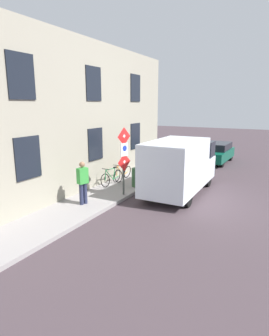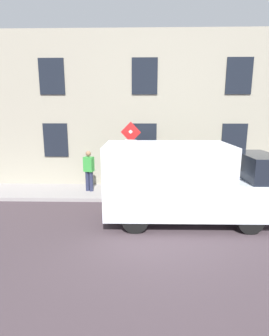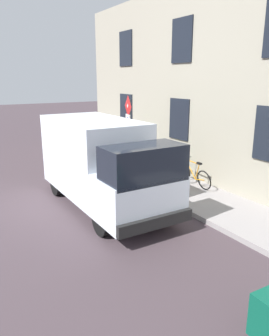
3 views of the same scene
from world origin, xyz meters
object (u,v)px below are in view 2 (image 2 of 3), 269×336
Objects in this scene: sign_post_stacked at (131,152)px; delivery_van at (185,181)px; pedestrian at (89,170)px; litter_bin at (166,186)px; bicycle_green at (157,180)px; bicycle_orange at (179,180)px.

sign_post_stacked is 2.68m from delivery_van.
sign_post_stacked is 0.53× the size of delivery_van.
sign_post_stacked is 1.65× the size of pedestrian.
pedestrian is at bearing 77.84° from litter_bin.
sign_post_stacked reaches higher than pedestrian.
sign_post_stacked reaches higher than delivery_van.
bicycle_green is 1.24m from litter_bin.
bicycle_green is at bearing -62.32° from pedestrian.
bicycle_green is (3.25, 0.70, -0.82)m from delivery_van.
bicycle_orange is at bearing -64.82° from pedestrian.
sign_post_stacked is at bearing 132.79° from delivery_van.
delivery_van is 3.36m from bicycle_orange.
bicycle_orange is (3.25, -0.28, -0.82)m from delivery_van.
delivery_van is 2.22m from litter_bin.
pedestrian is at bearing 142.23° from delivery_van.
pedestrian reaches higher than bicycle_green.
delivery_van is at bearing -168.92° from litter_bin.
litter_bin is at bearing 109.16° from bicycle_green.
bicycle_green is 2.99m from pedestrian.
delivery_van is 3.12× the size of bicycle_orange.
bicycle_green is (1.34, -1.09, -1.42)m from sign_post_stacked.
sign_post_stacked reaches higher than bicycle_orange.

